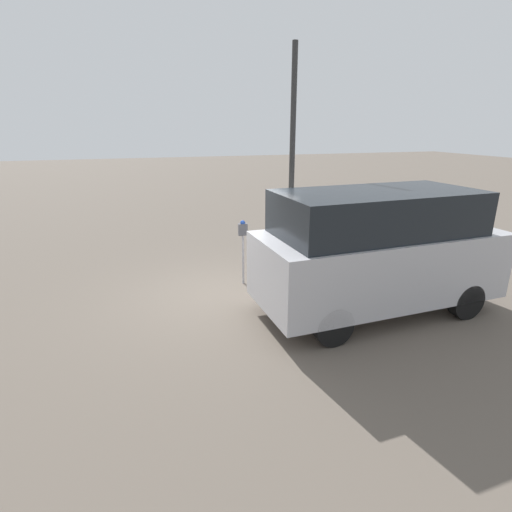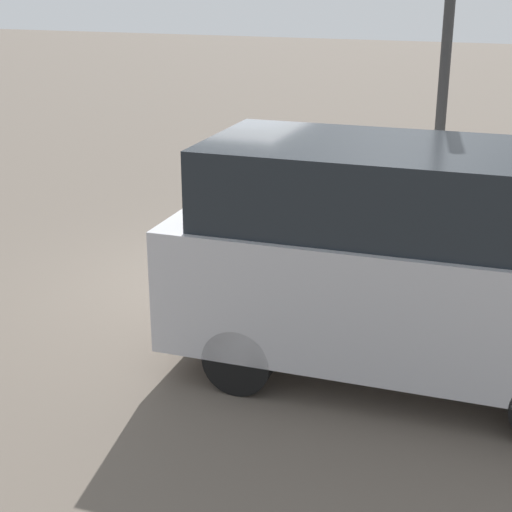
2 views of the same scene
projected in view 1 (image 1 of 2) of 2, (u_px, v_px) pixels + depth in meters
The scene contains 4 objects.
ground_plane at pixel (220, 298), 8.41m from camera, with size 80.00×80.00×0.00m, color #60564C.
parking_meter_near at pixel (243, 237), 8.85m from camera, with size 0.21×0.13×1.48m.
lamp_post at pixel (291, 201), 10.57m from camera, with size 0.44×0.44×5.37m.
parked_van at pixel (377, 250), 7.44m from camera, with size 4.65×2.09×2.35m.
Camera 1 is at (-1.63, -7.59, 3.45)m, focal length 28.00 mm.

